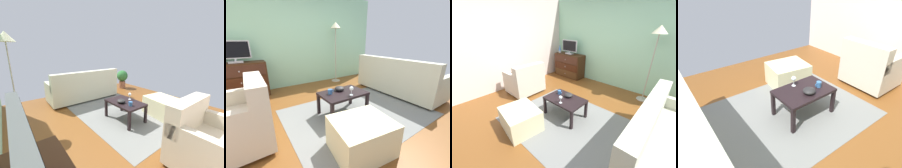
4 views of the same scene
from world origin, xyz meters
TOP-DOWN VIEW (x-y plane):
  - ground_plane at (0.00, 0.00)m, footprint 5.26×4.89m
  - area_rug at (0.20, -0.20)m, footprint 2.60×1.90m
  - coffee_table at (-0.05, -0.05)m, footprint 0.82×0.54m
  - wine_glass at (-0.01, -0.23)m, footprint 0.07×0.07m
  - mug at (-0.28, 0.02)m, footprint 0.11×0.08m
  - bowl_decorative at (-0.05, 0.06)m, footprint 0.18×0.18m
  - armchair at (-1.63, 0.01)m, footprint 0.80×0.88m
  - ottoman at (-0.41, -0.92)m, footprint 0.78×0.69m

SIDE VIEW (x-z plane):
  - ground_plane at x=0.00m, z-range -0.05..0.00m
  - area_rug at x=0.20m, z-range 0.00..0.01m
  - ottoman at x=-0.41m, z-range 0.00..0.42m
  - armchair at x=-1.63m, z-range -0.08..0.80m
  - coffee_table at x=-0.05m, z-range 0.15..0.58m
  - bowl_decorative at x=-0.05m, z-range 0.42..0.50m
  - mug at x=-0.28m, z-range 0.42..0.51m
  - wine_glass at x=-0.01m, z-range 0.46..0.62m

